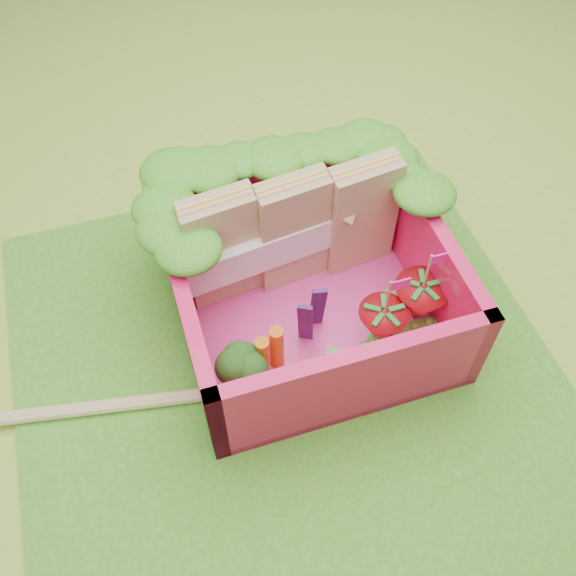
% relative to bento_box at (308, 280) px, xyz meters
% --- Properties ---
extents(ground, '(14.00, 14.00, 0.00)m').
position_rel_bento_box_xyz_m(ground, '(-0.21, -0.29, -0.31)').
color(ground, '#9EC738').
rests_on(ground, ground).
extents(placemat, '(2.60, 2.60, 0.03)m').
position_rel_bento_box_xyz_m(placemat, '(-0.21, -0.29, -0.29)').
color(placemat, '#4CA024').
rests_on(placemat, ground).
extents(bento_floor, '(1.30, 1.30, 0.05)m').
position_rel_bento_box_xyz_m(bento_floor, '(-0.00, 0.00, -0.25)').
color(bento_floor, '#E73B92').
rests_on(bento_floor, placemat).
extents(bento_box, '(1.30, 1.30, 0.55)m').
position_rel_bento_box_xyz_m(bento_box, '(0.00, 0.00, 0.00)').
color(bento_box, '#F21452').
rests_on(bento_box, placemat).
extents(lettuce_ruffle, '(1.43, 0.76, 0.11)m').
position_rel_bento_box_xyz_m(lettuce_ruffle, '(-0.00, 0.46, 0.33)').
color(lettuce_ruffle, '#2B8718').
rests_on(lettuce_ruffle, bento_box).
extents(sandwich_stack, '(1.19, 0.32, 0.65)m').
position_rel_bento_box_xyz_m(sandwich_stack, '(0.00, 0.25, 0.09)').
color(sandwich_stack, tan).
rests_on(sandwich_stack, bento_floor).
extents(broccoli, '(0.32, 0.32, 0.27)m').
position_rel_bento_box_xyz_m(broccoli, '(-0.43, -0.33, -0.04)').
color(broccoli, '#5D994A').
rests_on(broccoli, bento_floor).
extents(carrot_sticks, '(0.15, 0.09, 0.28)m').
position_rel_bento_box_xyz_m(carrot_sticks, '(-0.29, -0.29, -0.09)').
color(carrot_sticks, orange).
rests_on(carrot_sticks, bento_floor).
extents(purple_wedges, '(0.16, 0.11, 0.38)m').
position_rel_bento_box_xyz_m(purple_wedges, '(-0.04, -0.18, -0.04)').
color(purple_wedges, '#441751').
rests_on(purple_wedges, bento_floor).
extents(strawberry_left, '(0.25, 0.25, 0.49)m').
position_rel_bento_box_xyz_m(strawberry_left, '(0.28, -0.31, -0.09)').
color(strawberry_left, '#B50B27').
rests_on(strawberry_left, bento_floor).
extents(strawberry_right, '(0.27, 0.27, 0.51)m').
position_rel_bento_box_xyz_m(strawberry_right, '(0.50, -0.24, -0.08)').
color(strawberry_right, '#B50B27').
rests_on(strawberry_right, bento_floor).
extents(snap_peas, '(0.85, 0.65, 0.05)m').
position_rel_bento_box_xyz_m(snap_peas, '(0.29, -0.29, -0.20)').
color(snap_peas, '#529F32').
rests_on(snap_peas, bento_floor).
extents(chopsticks, '(2.04, 0.41, 0.05)m').
position_rel_bento_box_xyz_m(chopsticks, '(-1.32, -0.20, -0.25)').
color(chopsticks, '#D4B574').
rests_on(chopsticks, placemat).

